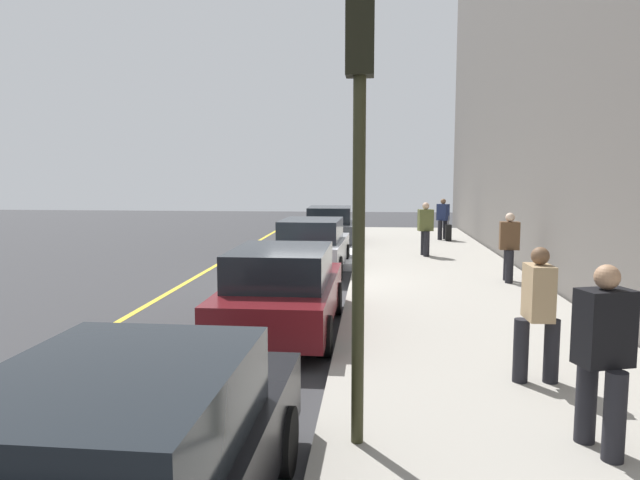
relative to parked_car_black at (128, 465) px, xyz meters
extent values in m
plane|color=#333335|center=(11.16, -0.10, -0.76)|extent=(56.00, 56.00, 0.00)
cube|color=#A39E93|center=(11.16, -3.40, -0.68)|extent=(28.00, 4.60, 0.15)
cube|color=gold|center=(11.16, 3.10, -0.75)|extent=(28.00, 0.14, 0.01)
cube|color=white|center=(15.17, -0.80, -0.65)|extent=(4.84, 0.56, 0.22)
cylinder|color=black|center=(1.39, 0.82, -0.44)|extent=(0.64, 0.23, 0.64)
cylinder|color=black|center=(1.37, -0.86, -0.44)|extent=(0.64, 0.23, 0.64)
cube|color=black|center=(-0.15, 0.00, 0.46)|extent=(2.23, 1.63, 0.60)
cylinder|color=black|center=(7.60, 0.74, -0.44)|extent=(0.64, 0.22, 0.64)
cylinder|color=black|center=(7.60, -0.94, -0.44)|extent=(0.64, 0.22, 0.64)
cylinder|color=black|center=(4.89, 0.74, -0.44)|extent=(0.64, 0.22, 0.64)
cylinder|color=black|center=(4.90, -0.94, -0.44)|extent=(0.64, 0.22, 0.64)
cube|color=maroon|center=(6.25, -0.10, -0.16)|extent=(4.37, 1.81, 0.64)
cube|color=black|center=(6.03, -0.10, 0.46)|extent=(2.27, 1.61, 0.60)
cylinder|color=black|center=(13.98, 0.87, -0.44)|extent=(0.65, 0.24, 0.64)
cylinder|color=black|center=(13.94, -0.81, -0.44)|extent=(0.65, 0.24, 0.64)
cylinder|color=black|center=(11.33, 0.93, -0.44)|extent=(0.65, 0.24, 0.64)
cylinder|color=black|center=(11.29, -0.75, -0.44)|extent=(0.65, 0.24, 0.64)
cube|color=#B7BABF|center=(12.63, 0.06, -0.16)|extent=(4.32, 1.91, 0.64)
cube|color=black|center=(12.42, 0.07, 0.46)|extent=(2.26, 1.66, 0.60)
cylinder|color=black|center=(20.25, 0.91, -0.44)|extent=(0.65, 0.24, 0.64)
cylinder|color=black|center=(20.29, -0.77, -0.44)|extent=(0.65, 0.24, 0.64)
cylinder|color=black|center=(17.52, 0.84, -0.44)|extent=(0.65, 0.24, 0.64)
cylinder|color=black|center=(17.57, -0.84, -0.44)|extent=(0.65, 0.24, 0.64)
cube|color=#383A3D|center=(18.91, 0.04, -0.16)|extent=(4.45, 1.91, 0.64)
cube|color=black|center=(18.69, 0.03, 0.46)|extent=(2.33, 1.66, 0.60)
cylinder|color=black|center=(10.53, -4.94, -0.21)|extent=(0.19, 0.19, 0.79)
cylinder|color=black|center=(10.90, -4.97, -0.21)|extent=(0.19, 0.19, 0.79)
cube|color=brown|center=(10.72, -4.95, 0.52)|extent=(0.32, 0.48, 0.68)
sphere|color=beige|center=(10.72, -4.95, 0.97)|extent=(0.22, 0.22, 0.22)
cylinder|color=black|center=(3.65, -3.54, -0.20)|extent=(0.19, 0.19, 0.81)
cylinder|color=black|center=(3.66, -3.92, -0.20)|extent=(0.19, 0.19, 0.81)
cube|color=tan|center=(3.66, -3.73, 0.55)|extent=(0.48, 0.31, 0.69)
sphere|color=brown|center=(3.66, -3.73, 1.00)|extent=(0.22, 0.22, 0.22)
cylinder|color=black|center=(2.00, -3.76, -0.19)|extent=(0.20, 0.20, 0.84)
cylinder|color=black|center=(1.62, -3.88, -0.19)|extent=(0.20, 0.20, 0.84)
cube|color=black|center=(1.81, -3.82, 0.59)|extent=(0.44, 0.55, 0.72)
sphere|color=tan|center=(1.81, -3.82, 1.07)|extent=(0.23, 0.23, 0.23)
cylinder|color=black|center=(15.33, -3.29, -0.20)|extent=(0.19, 0.19, 0.81)
cylinder|color=black|center=(14.96, -3.35, -0.20)|extent=(0.19, 0.19, 0.81)
cube|color=brown|center=(15.14, -3.32, 0.54)|extent=(0.36, 0.51, 0.69)
sphere|color=#D8AD8C|center=(15.14, -3.32, 1.00)|extent=(0.22, 0.22, 0.22)
cylinder|color=black|center=(19.82, -4.30, -0.22)|extent=(0.18, 0.18, 0.77)
cylinder|color=black|center=(20.09, -4.54, -0.22)|extent=(0.18, 0.18, 0.77)
cube|color=#1E284C|center=(19.95, -4.42, 0.49)|extent=(0.50, 0.52, 0.66)
sphere|color=brown|center=(19.95, -4.42, 0.92)|extent=(0.21, 0.21, 0.21)
cylinder|color=#2D2D19|center=(1.78, -1.54, 1.15)|extent=(0.12, 0.12, 3.51)
cube|color=black|center=(1.78, -1.54, 3.25)|extent=(0.26, 0.26, 0.70)
sphere|color=red|center=(1.93, -1.54, 3.46)|extent=(0.14, 0.14, 0.14)
sphere|color=orange|center=(1.93, -1.54, 3.24)|extent=(0.14, 0.14, 0.14)
sphere|color=green|center=(1.93, -1.54, 3.02)|extent=(0.14, 0.14, 0.14)
cube|color=black|center=(19.48, -4.59, -0.29)|extent=(0.34, 0.22, 0.64)
cylinder|color=#4C4C4C|center=(19.48, -4.59, 0.21)|extent=(0.03, 0.03, 0.36)
camera|label=1|loc=(-3.70, -1.68, 2.01)|focal=32.76mm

